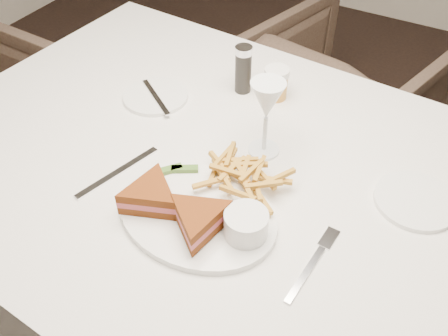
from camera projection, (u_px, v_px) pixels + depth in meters
table at (233, 275)px, 1.30m from camera, size 1.50×1.05×0.75m
chair_far at (345, 94)px, 1.97m from camera, size 0.77×0.74×0.66m
table_setting at (225, 173)px, 0.98m from camera, size 0.81×0.64×0.18m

